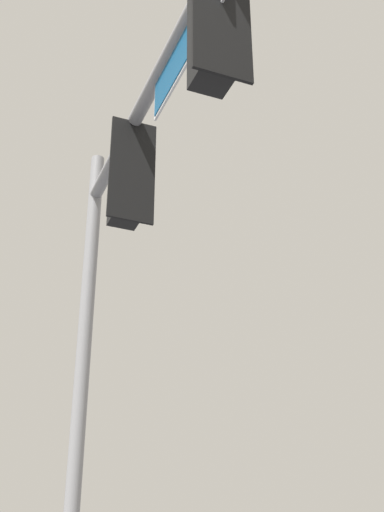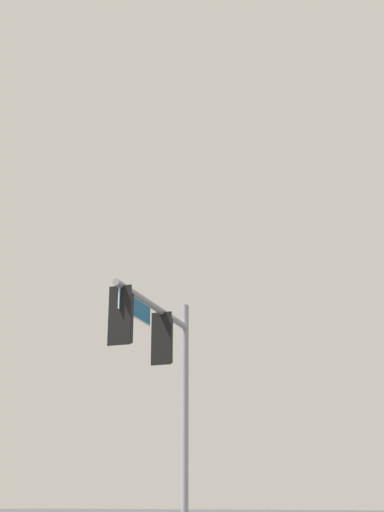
{
  "view_description": "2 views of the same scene",
  "coord_description": "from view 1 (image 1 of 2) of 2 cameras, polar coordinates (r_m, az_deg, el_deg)",
  "views": [
    {
      "loc": [
        0.6,
        -7.94,
        1.23
      ],
      "look_at": [
        -6.14,
        -6.94,
        4.78
      ],
      "focal_mm": 50.0,
      "sensor_mm": 36.0,
      "label": 1
    },
    {
      "loc": [
        7.93,
        2.22,
        1.9
      ],
      "look_at": [
        -5.36,
        -6.39,
        7.4
      ],
      "focal_mm": 50.0,
      "sensor_mm": 36.0,
      "label": 2
    }
  ],
  "objects": [
    {
      "name": "signal_pole_near",
      "position": [
        7.51,
        -4.73,
        3.75
      ],
      "size": [
        4.35,
        1.31,
        6.96
      ],
      "color": "gray",
      "rests_on": "ground_plane"
    }
  ]
}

